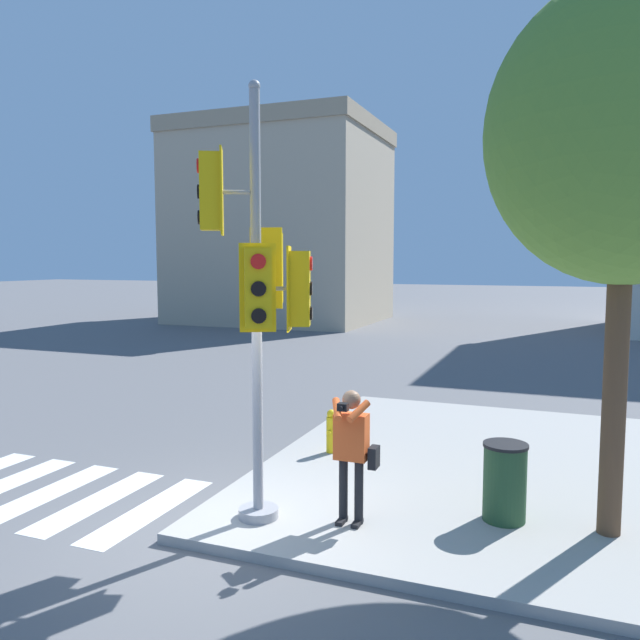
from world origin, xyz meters
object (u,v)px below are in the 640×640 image
person_photographer (352,444)px  street_tree (626,134)px  fire_hydrant (331,431)px  traffic_signal_pole (259,285)px  trash_bin (505,482)px

person_photographer → street_tree: 4.72m
person_photographer → fire_hydrant: (-1.21, 2.55, -0.62)m
traffic_signal_pole → street_tree: street_tree is taller
person_photographer → fire_hydrant: 2.89m
street_tree → traffic_signal_pole: bearing=-164.7°
street_tree → trash_bin: 4.28m
traffic_signal_pole → person_photographer: size_ratio=3.23×
fire_hydrant → trash_bin: (2.94, -1.79, 0.13)m
person_photographer → trash_bin: bearing=23.9°
person_photographer → street_tree: bearing=15.9°
street_tree → person_photographer: bearing=-164.1°
fire_hydrant → street_tree: bearing=-22.7°
traffic_signal_pole → trash_bin: bearing=20.1°
traffic_signal_pole → street_tree: bearing=15.3°
street_tree → trash_bin: street_tree is taller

